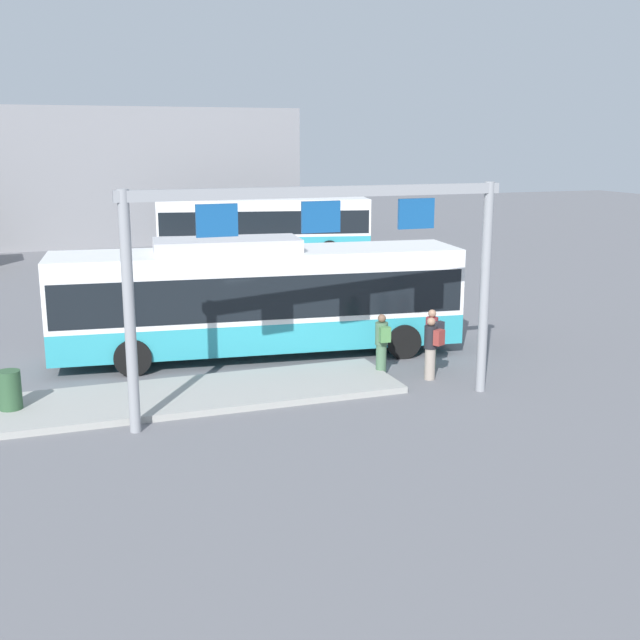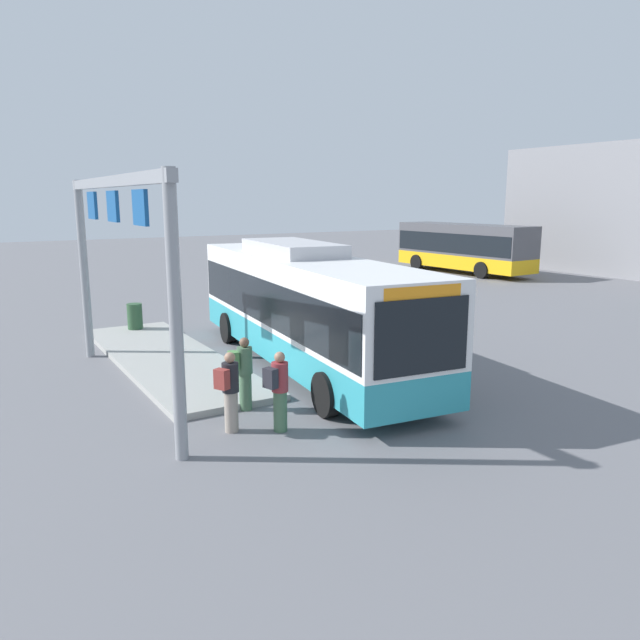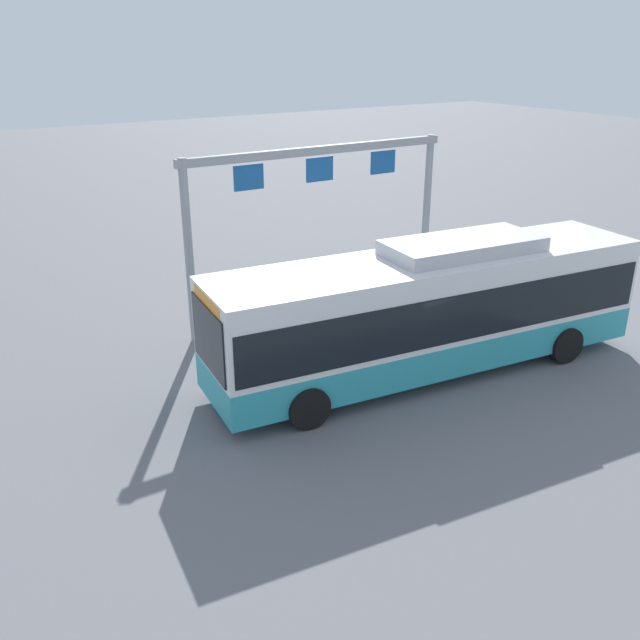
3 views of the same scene
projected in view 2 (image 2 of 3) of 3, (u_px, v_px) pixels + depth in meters
The scene contains 9 objects.
ground_plane at pixel (305, 365), 17.28m from camera, with size 120.00×120.00×0.00m, color slate.
platform_curb at pixel (167, 358), 17.69m from camera, with size 10.00×2.80×0.16m, color #9E9E99.
bus_main at pixel (304, 303), 16.93m from camera, with size 11.83×3.80×3.46m.
bus_background_right at pixel (464, 245), 38.52m from camera, with size 9.72×3.03×3.10m.
person_boarding at pixel (244, 372), 13.44m from camera, with size 0.36×0.54×1.67m.
person_waiting_near at pixel (230, 390), 12.15m from camera, with size 0.51×0.60×1.67m.
person_waiting_mid at pixel (279, 390), 12.19m from camera, with size 0.45×0.59×1.67m.
platform_sign_gantry at pixel (115, 240), 13.91m from camera, with size 8.92×0.24×5.20m.
trash_bin at pixel (135, 316), 21.26m from camera, with size 0.52×0.52×0.90m, color #2D5133.
Camera 2 is at (14.52, -8.23, 4.67)m, focal length 33.93 mm.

